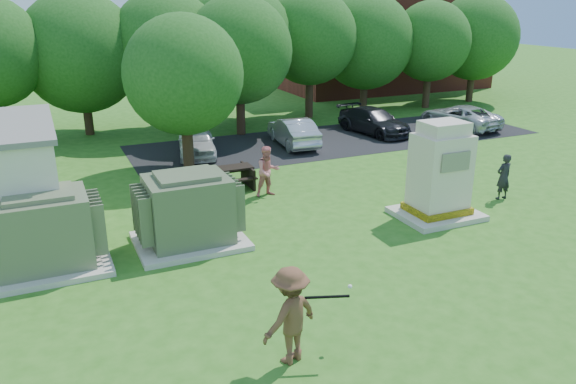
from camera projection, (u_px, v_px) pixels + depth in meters
name	position (u px, v px, depth m)	size (l,w,h in m)	color
ground	(358.00, 296.00, 13.06)	(120.00, 120.00, 0.00)	#2D6619
brick_building	(382.00, 33.00, 41.95)	(15.00, 8.00, 8.00)	maroon
parking_strip	(339.00, 139.00, 27.39)	(20.00, 6.00, 0.01)	#232326
transformer_left	(44.00, 233.00, 14.11)	(3.00, 2.40, 2.07)	beige
transformer_right	(189.00, 211.00, 15.53)	(3.00, 2.40, 2.07)	beige
generator_cabinet	(440.00, 176.00, 17.36)	(2.51, 2.05, 3.06)	beige
picnic_table	(227.00, 175.00, 20.22)	(1.86, 1.39, 0.80)	black
batter	(290.00, 315.00, 10.46)	(1.26, 0.72, 1.95)	brown
person_by_generator	(504.00, 177.00, 19.09)	(0.58, 0.38, 1.59)	black
person_at_picnic	(268.00, 171.00, 19.37)	(0.86, 0.67, 1.77)	#D67173
person_walking_right	(437.00, 149.00, 22.41)	(0.96, 0.40, 1.64)	#25262A
car_white	(197.00, 141.00, 24.45)	(1.53, 3.81, 1.30)	silver
car_silver_a	(293.00, 132.00, 26.10)	(1.37, 3.94, 1.30)	#B3B2B7
car_dark	(374.00, 121.00, 28.38)	(1.77, 4.36, 1.27)	black
car_silver_b	(460.00, 117.00, 29.48)	(2.06, 4.46, 1.24)	silver
batting_equipment	(325.00, 296.00, 10.57)	(1.39, 0.49, 0.15)	black
tree_row	(202.00, 48.00, 28.30)	(41.30, 13.30, 7.30)	#47301E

